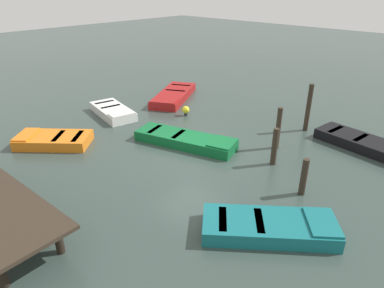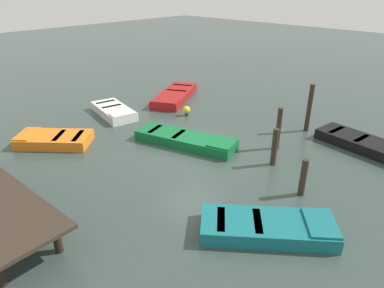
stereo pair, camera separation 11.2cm
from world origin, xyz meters
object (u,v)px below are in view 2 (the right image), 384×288
at_px(rowboat_orange, 54,139).
at_px(mooring_piling_near_left, 303,178).
at_px(rowboat_teal, 268,227).
at_px(mooring_piling_far_left, 309,108).
at_px(rowboat_black, 369,145).
at_px(rowboat_white, 114,111).
at_px(mooring_piling_mid_right, 279,129).
at_px(rowboat_red, 175,95).
at_px(marker_buoy, 187,110).
at_px(rowboat_green, 186,140).
at_px(mooring_piling_near_right, 274,147).

relative_size(rowboat_orange, mooring_piling_near_left, 2.50).
relative_size(rowboat_teal, mooring_piling_far_left, 1.67).
xyz_separation_m(rowboat_black, rowboat_white, (10.33, 4.58, 0.00)).
height_order(mooring_piling_mid_right, mooring_piling_near_left, mooring_piling_mid_right).
bearing_deg(mooring_piling_far_left, rowboat_red, 7.14).
relative_size(rowboat_red, rowboat_black, 1.07).
height_order(rowboat_orange, mooring_piling_far_left, mooring_piling_far_left).
bearing_deg(mooring_piling_near_left, mooring_piling_far_left, -64.75).
xyz_separation_m(rowboat_red, rowboat_white, (0.33, 3.78, 0.00)).
bearing_deg(marker_buoy, rowboat_red, -31.25).
bearing_deg(rowboat_green, rowboat_red, 124.46).
distance_m(rowboat_green, rowboat_orange, 5.30).
height_order(rowboat_orange, marker_buoy, marker_buoy).
xyz_separation_m(mooring_piling_mid_right, mooring_piling_near_right, (-0.60, 1.24, -0.14)).
xyz_separation_m(rowboat_black, mooring_piling_near_right, (2.07, 3.53, 0.47)).
bearing_deg(mooring_piling_mid_right, rowboat_teal, 118.68).
xyz_separation_m(rowboat_green, rowboat_black, (-5.45, -4.51, 0.00)).
height_order(rowboat_black, mooring_piling_near_right, mooring_piling_near_right).
bearing_deg(marker_buoy, rowboat_black, -164.29).
distance_m(mooring_piling_near_left, mooring_piling_near_right, 1.97).
bearing_deg(rowboat_white, mooring_piling_near_left, 11.91).
bearing_deg(mooring_piling_near_right, mooring_piling_far_left, -81.04).
height_order(mooring_piling_near_left, mooring_piling_far_left, mooring_piling_far_left).
relative_size(rowboat_orange, rowboat_black, 0.75).
height_order(mooring_piling_near_left, mooring_piling_near_right, mooring_piling_near_right).
height_order(rowboat_orange, mooring_piling_near_left, mooring_piling_near_left).
xyz_separation_m(rowboat_red, mooring_piling_mid_right, (-7.33, 1.49, 0.62)).
bearing_deg(mooring_piling_near_right, rowboat_teal, 119.76).
xyz_separation_m(mooring_piling_near_left, mooring_piling_far_left, (2.23, -4.72, 0.44)).
xyz_separation_m(rowboat_teal, marker_buoy, (7.56, -4.68, 0.07)).
relative_size(rowboat_white, mooring_piling_far_left, 1.48).
height_order(rowboat_black, mooring_piling_near_left, mooring_piling_near_left).
bearing_deg(rowboat_white, rowboat_red, 97.01).
distance_m(mooring_piling_mid_right, marker_buoy, 5.09).
relative_size(rowboat_teal, rowboat_green, 0.81).
distance_m(rowboat_white, mooring_piling_far_left, 9.05).
bearing_deg(rowboat_teal, rowboat_red, 109.31).
relative_size(rowboat_teal, marker_buoy, 7.24).
distance_m(rowboat_orange, mooring_piling_near_left, 9.58).
bearing_deg(mooring_piling_far_left, marker_buoy, 24.33).
distance_m(mooring_piling_near_right, mooring_piling_far_left, 3.72).
distance_m(rowboat_black, rowboat_white, 11.30).
xyz_separation_m(rowboat_teal, rowboat_black, (-0.17, -6.85, -0.00)).
bearing_deg(mooring_piling_near_right, mooring_piling_near_left, 147.17).
xyz_separation_m(rowboat_black, mooring_piling_mid_right, (2.67, 2.29, 0.62)).
relative_size(rowboat_teal, mooring_piling_near_left, 2.87).
xyz_separation_m(rowboat_red, mooring_piling_far_left, (-7.35, -0.92, 0.83)).
distance_m(rowboat_teal, rowboat_orange, 9.24).
xyz_separation_m(rowboat_orange, rowboat_red, (0.68, -7.34, -0.00)).
relative_size(rowboat_white, mooring_piling_near_left, 2.55).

